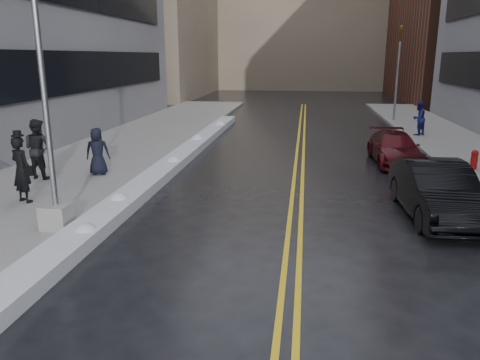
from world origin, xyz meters
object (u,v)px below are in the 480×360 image
(lamppost, at_px, (48,132))
(car_black, at_px, (437,191))
(pedestrian_east, at_px, (418,118))
(pedestrian_fedora, at_px, (22,170))
(fire_hydrant, at_px, (474,159))
(pedestrian_c, at_px, (98,151))
(pedestrian_b, at_px, (38,149))
(car_maroon, at_px, (395,148))
(traffic_signal, at_px, (398,70))

(lamppost, distance_m, car_black, 10.04)
(pedestrian_east, bearing_deg, pedestrian_fedora, 1.11)
(fire_hydrant, xyz_separation_m, pedestrian_fedora, (-14.34, -6.12, 0.56))
(pedestrian_c, bearing_deg, pedestrian_east, -157.21)
(fire_hydrant, relative_size, pedestrian_b, 0.35)
(car_black, bearing_deg, car_maroon, 86.41)
(pedestrian_b, relative_size, pedestrian_c, 1.22)
(pedestrian_b, relative_size, pedestrian_east, 1.14)
(car_maroon, bearing_deg, traffic_signal, 78.50)
(car_maroon, bearing_deg, pedestrian_b, -161.34)
(pedestrian_fedora, distance_m, car_black, 11.62)
(lamppost, relative_size, traffic_signal, 1.27)
(pedestrian_east, height_order, car_black, pedestrian_east)
(lamppost, relative_size, pedestrian_c, 4.53)
(fire_hydrant, height_order, pedestrian_east, pedestrian_east)
(pedestrian_east, bearing_deg, pedestrian_c, -5.20)
(fire_hydrant, bearing_deg, car_black, -116.81)
(pedestrian_c, relative_size, car_maroon, 0.39)
(pedestrian_east, bearing_deg, car_black, 35.93)
(pedestrian_fedora, xyz_separation_m, car_black, (11.59, 0.68, -0.36))
(traffic_signal, height_order, pedestrian_east, traffic_signal)
(lamppost, bearing_deg, car_black, 14.99)
(fire_hydrant, xyz_separation_m, car_black, (-2.75, -5.44, 0.21))
(car_maroon, bearing_deg, car_black, -92.52)
(pedestrian_fedora, relative_size, car_black, 0.42)
(pedestrian_fedora, distance_m, pedestrian_b, 2.84)
(pedestrian_fedora, distance_m, pedestrian_c, 3.47)
(lamppost, xyz_separation_m, car_maroon, (9.63, 9.27, -1.91))
(pedestrian_fedora, relative_size, pedestrian_b, 0.94)
(traffic_signal, relative_size, pedestrian_b, 2.92)
(traffic_signal, bearing_deg, pedestrian_b, -130.42)
(lamppost, bearing_deg, fire_hydrant, 33.04)
(pedestrian_fedora, bearing_deg, pedestrian_b, -46.01)
(pedestrian_fedora, relative_size, car_maroon, 0.45)
(lamppost, bearing_deg, pedestrian_east, 52.93)
(pedestrian_east, bearing_deg, fire_hydrant, 48.72)
(car_maroon, bearing_deg, pedestrian_c, -161.65)
(traffic_signal, distance_m, pedestrian_east, 6.60)
(pedestrian_b, distance_m, pedestrian_c, 1.95)
(traffic_signal, height_order, pedestrian_b, traffic_signal)
(lamppost, distance_m, pedestrian_c, 5.63)
(fire_hydrant, height_order, car_black, car_black)
(pedestrian_east, relative_size, car_black, 0.39)
(fire_hydrant, height_order, pedestrian_fedora, pedestrian_fedora)
(lamppost, xyz_separation_m, pedestrian_b, (-3.09, 4.52, -1.35))
(pedestrian_fedora, xyz_separation_m, pedestrian_b, (-1.04, 2.64, 0.07))
(lamppost, distance_m, pedestrian_b, 5.64)
(pedestrian_c, distance_m, pedestrian_east, 16.95)
(fire_hydrant, bearing_deg, lamppost, -146.96)
(car_black, xyz_separation_m, car_maroon, (0.08, 6.72, -0.13))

